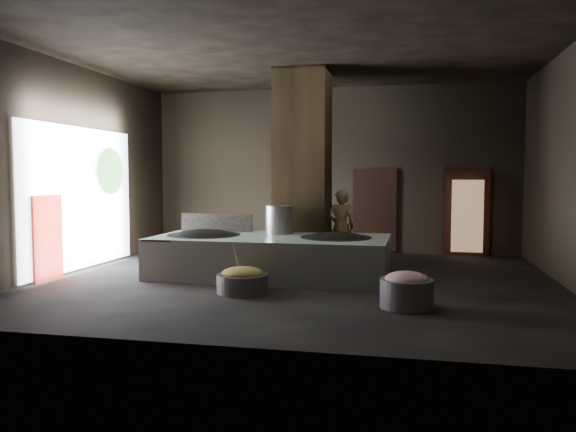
% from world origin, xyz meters
% --- Properties ---
extents(floor, '(10.00, 9.00, 0.10)m').
position_xyz_m(floor, '(0.00, 0.00, -0.05)').
color(floor, black).
rests_on(floor, ground).
extents(ceiling, '(10.00, 9.00, 0.10)m').
position_xyz_m(ceiling, '(0.00, 0.00, 4.55)').
color(ceiling, black).
rests_on(ceiling, back_wall).
extents(back_wall, '(10.00, 0.10, 4.50)m').
position_xyz_m(back_wall, '(0.00, 4.55, 2.25)').
color(back_wall, black).
rests_on(back_wall, ground).
extents(front_wall, '(10.00, 0.10, 4.50)m').
position_xyz_m(front_wall, '(0.00, -4.55, 2.25)').
color(front_wall, black).
rests_on(front_wall, ground).
extents(left_wall, '(0.10, 9.00, 4.50)m').
position_xyz_m(left_wall, '(-5.05, 0.00, 2.25)').
color(left_wall, black).
rests_on(left_wall, ground).
extents(pillar, '(1.20, 1.20, 4.50)m').
position_xyz_m(pillar, '(-0.30, 1.90, 2.25)').
color(pillar, black).
rests_on(pillar, ground).
extents(hearth_platform, '(4.83, 2.36, 0.84)m').
position_xyz_m(hearth_platform, '(-0.67, 0.31, 0.42)').
color(hearth_platform, beige).
rests_on(hearth_platform, ground).
extents(platform_cap, '(4.70, 2.26, 0.03)m').
position_xyz_m(platform_cap, '(-0.67, 0.31, 0.82)').
color(platform_cap, black).
rests_on(platform_cap, hearth_platform).
extents(wok_left, '(1.52, 1.52, 0.42)m').
position_xyz_m(wok_left, '(-2.12, 0.26, 0.75)').
color(wok_left, black).
rests_on(wok_left, hearth_platform).
extents(wok_left_rim, '(1.55, 1.55, 0.05)m').
position_xyz_m(wok_left_rim, '(-2.12, 0.26, 0.82)').
color(wok_left_rim, black).
rests_on(wok_left_rim, hearth_platform).
extents(wok_right, '(1.41, 1.41, 0.40)m').
position_xyz_m(wok_right, '(0.68, 0.36, 0.75)').
color(wok_right, black).
rests_on(wok_right, hearth_platform).
extents(wok_right_rim, '(1.44, 1.44, 0.05)m').
position_xyz_m(wok_right_rim, '(0.68, 0.36, 0.82)').
color(wok_right_rim, black).
rests_on(wok_right_rim, hearth_platform).
extents(stock_pot, '(0.59, 0.59, 0.63)m').
position_xyz_m(stock_pot, '(-0.62, 0.86, 1.13)').
color(stock_pot, '#A7A8AF').
rests_on(stock_pot, hearth_platform).
extents(splash_guard, '(1.67, 0.08, 0.42)m').
position_xyz_m(splash_guard, '(-2.12, 1.06, 1.03)').
color(splash_guard, black).
rests_on(splash_guard, hearth_platform).
extents(cook, '(0.72, 0.55, 1.76)m').
position_xyz_m(cook, '(0.55, 2.27, 0.88)').
color(cook, '#9E7F50').
rests_on(cook, ground).
extents(veg_basin, '(1.17, 1.17, 0.34)m').
position_xyz_m(veg_basin, '(-0.76, -1.42, 0.17)').
color(veg_basin, slate).
rests_on(veg_basin, ground).
extents(veg_fill, '(0.75, 0.75, 0.23)m').
position_xyz_m(veg_fill, '(-0.76, -1.42, 0.35)').
color(veg_fill, olive).
rests_on(veg_fill, veg_basin).
extents(ladle, '(0.06, 0.36, 0.65)m').
position_xyz_m(ladle, '(-0.91, -1.27, 0.55)').
color(ladle, '#A7A8AF').
rests_on(ladle, veg_basin).
extents(meat_basin, '(1.09, 1.09, 0.46)m').
position_xyz_m(meat_basin, '(2.11, -1.98, 0.23)').
color(meat_basin, slate).
rests_on(meat_basin, ground).
extents(meat_fill, '(0.69, 0.69, 0.27)m').
position_xyz_m(meat_fill, '(2.11, -1.98, 0.45)').
color(meat_fill, '#B6766D').
rests_on(meat_fill, meat_basin).
extents(doorway_near, '(1.18, 0.08, 2.38)m').
position_xyz_m(doorway_near, '(1.20, 4.45, 1.10)').
color(doorway_near, black).
rests_on(doorway_near, ground).
extents(doorway_near_glow, '(0.79, 0.04, 1.87)m').
position_xyz_m(doorway_near_glow, '(1.50, 4.52, 1.05)').
color(doorway_near_glow, '#8C6647').
rests_on(doorway_near_glow, ground).
extents(doorway_far, '(1.18, 0.08, 2.38)m').
position_xyz_m(doorway_far, '(3.60, 4.45, 1.10)').
color(doorway_far, black).
rests_on(doorway_far, ground).
extents(doorway_far_glow, '(0.79, 0.04, 1.87)m').
position_xyz_m(doorway_far_glow, '(3.60, 4.22, 1.05)').
color(doorway_far_glow, '#8C6647').
rests_on(doorway_far_glow, ground).
extents(left_opening, '(0.04, 4.20, 3.10)m').
position_xyz_m(left_opening, '(-4.95, 0.20, 1.60)').
color(left_opening, white).
rests_on(left_opening, ground).
extents(pavilion_sliver, '(0.05, 0.90, 1.70)m').
position_xyz_m(pavilion_sliver, '(-4.88, -1.10, 0.85)').
color(pavilion_sliver, maroon).
rests_on(pavilion_sliver, ground).
extents(tree_silhouette, '(0.28, 1.10, 1.10)m').
position_xyz_m(tree_silhouette, '(-4.85, 1.30, 2.20)').
color(tree_silhouette, '#194714').
rests_on(tree_silhouette, left_opening).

